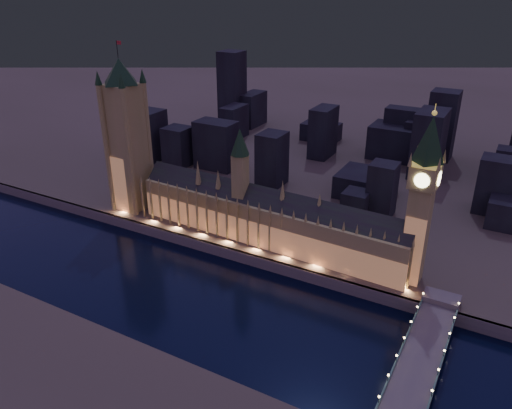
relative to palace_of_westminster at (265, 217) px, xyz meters
The scene contains 8 objects.
ground_plane 67.63m from the palace_of_westminster, 97.41° to the right, with size 2000.00×2000.00×0.00m, color black.
north_bank 458.86m from the palace_of_westminster, 91.00° to the left, with size 2000.00×960.00×8.00m, color #423930.
embankment_wall 31.55m from the palace_of_westminster, 111.15° to the right, with size 2000.00×2.50×8.00m, color #584F59.
palace_of_westminster is the anchor object (origin of this frame).
victoria_tower 126.30m from the palace_of_westminster, behind, with size 31.68×31.68×127.35m.
elizabeth_tower 108.35m from the palace_of_westminster, ahead, with size 18.00×18.00×107.90m.
westminster_bridge 139.34m from the palace_of_westminster, 28.23° to the right, with size 19.91×113.00×15.90m.
city_backdrop 185.46m from the palace_of_westminster, 83.14° to the left, with size 472.67×215.63×89.03m.
Camera 1 is at (150.41, -208.05, 176.41)m, focal length 35.00 mm.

